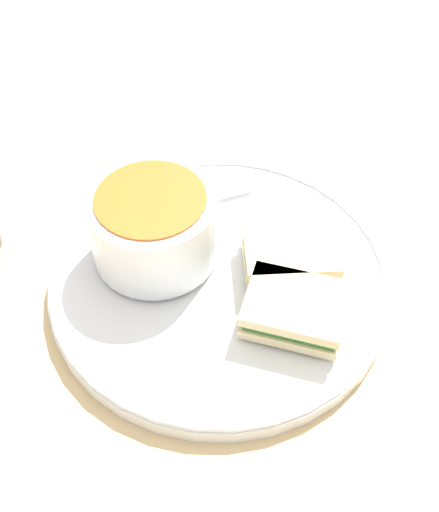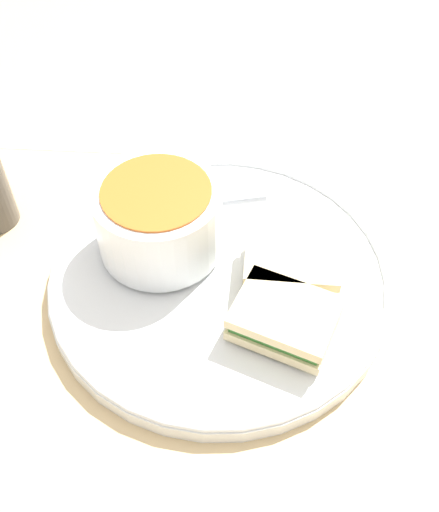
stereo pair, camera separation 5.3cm
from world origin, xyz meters
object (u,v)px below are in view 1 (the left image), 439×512
Objects in this scene: soup_bowl at (154,226)px; sandwich_half_far at (290,255)px; sandwich_half_near at (295,309)px; spoon at (173,205)px.

sandwich_half_far is (-0.07, -0.10, -0.02)m from soup_bowl.
spoon is at bearing 12.68° from sandwich_half_near.
sandwich_half_near is (-0.17, -0.04, 0.01)m from spoon.
soup_bowl is 1.11× the size of sandwich_half_near.
sandwich_half_far is at bearing 127.44° from spoon.
spoon is 0.13m from sandwich_half_far.
soup_bowl reaches higher than sandwich_half_near.
sandwich_half_far is (-0.12, -0.06, 0.01)m from spoon.
sandwich_half_far is (0.05, -0.03, 0.00)m from sandwich_half_near.
soup_bowl is 0.13m from sandwich_half_far.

